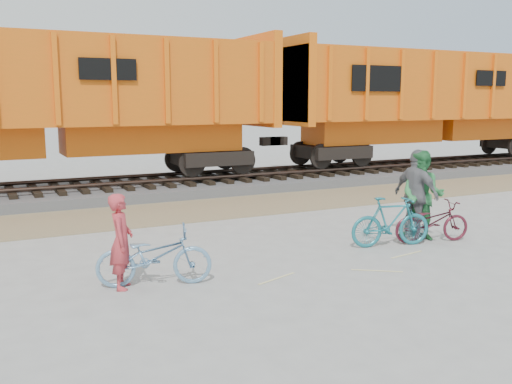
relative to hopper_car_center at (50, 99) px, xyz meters
The scene contains 12 objects.
ground 10.05m from the hopper_car_center, 69.78° to the right, with size 120.00×120.00×0.00m, color #9E9E99.
gravel_strip 5.68m from the hopper_car_center, 46.55° to the right, with size 120.00×3.00×0.02m, color #897555.
ballast_bed 4.38m from the hopper_car_center, ahead, with size 120.00×4.00×0.30m, color slate.
track 4.17m from the hopper_car_center, ahead, with size 120.00×2.60×0.24m.
hopper_car_center is the anchor object (origin of this frame).
hopper_car_right 15.00m from the hopper_car_center, ahead, with size 14.00×3.13×4.65m.
bicycle_blue 9.55m from the hopper_car_center, 87.68° to the right, with size 0.65×1.86×0.98m, color #6795B9.
bicycle_teal 10.76m from the hopper_car_center, 58.63° to the right, with size 0.49×1.73×1.04m, color #1D707D.
bicycle_maroon 11.40m from the hopper_car_center, 54.34° to the right, with size 0.58×1.68×0.88m, color #551926.
person_solo 9.38m from the hopper_car_center, 90.80° to the right, with size 0.56×0.37×1.54m, color #B4333A.
person_man 11.05m from the hopper_car_center, 53.57° to the right, with size 0.94×0.73×1.93m, color #2C783F.
person_woman 10.92m from the hopper_car_center, 53.53° to the right, with size 1.14×0.48×1.95m, color slate.
Camera 1 is at (-5.45, -8.94, 2.98)m, focal length 40.00 mm.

